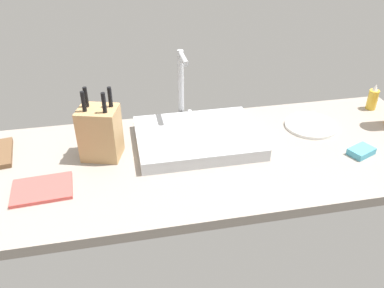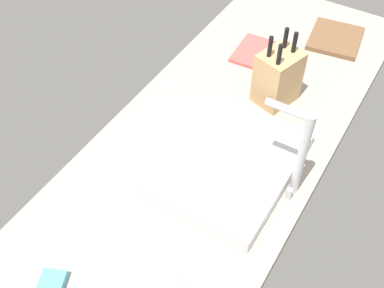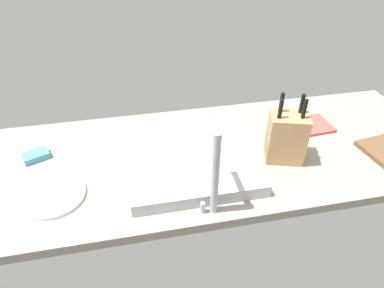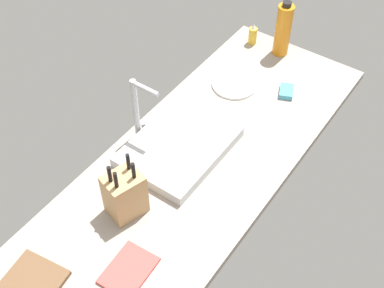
# 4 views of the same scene
# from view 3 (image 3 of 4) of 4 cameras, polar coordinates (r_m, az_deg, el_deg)

# --- Properties ---
(countertop_slab) EXTENTS (1.92, 0.66, 0.04)m
(countertop_slab) POSITION_cam_3_polar(r_m,az_deg,el_deg) (1.29, 1.92, -2.30)
(countertop_slab) COLOR gray
(countertop_slab) RESTS_ON ground
(sink_basin) EXTENTS (0.45, 0.34, 0.05)m
(sink_basin) POSITION_cam_3_polar(r_m,az_deg,el_deg) (1.19, 0.15, -3.91)
(sink_basin) COLOR #B7BABF
(sink_basin) RESTS_ON countertop_slab
(faucet) EXTENTS (0.06, 0.13, 0.30)m
(faucet) POSITION_cam_3_polar(r_m,az_deg,el_deg) (0.97, 3.73, -3.78)
(faucet) COLOR #B7BABF
(faucet) RESTS_ON countertop_slab
(knife_block) EXTENTS (0.16, 0.14, 0.25)m
(knife_block) POSITION_cam_3_polar(r_m,az_deg,el_deg) (1.26, 15.66, 1.28)
(knife_block) COLOR tan
(knife_block) RESTS_ON countertop_slab
(dinner_plate) EXTENTS (0.21, 0.21, 0.01)m
(dinner_plate) POSITION_cam_3_polar(r_m,az_deg,el_deg) (1.20, -22.34, -8.01)
(dinner_plate) COLOR white
(dinner_plate) RESTS_ON countertop_slab
(dish_towel) EXTENTS (0.19, 0.15, 0.01)m
(dish_towel) POSITION_cam_3_polar(r_m,az_deg,el_deg) (1.51, 19.08, 2.94)
(dish_towel) COLOR #CC4C47
(dish_towel) RESTS_ON countertop_slab
(dish_sponge) EXTENTS (0.11, 0.09, 0.02)m
(dish_sponge) POSITION_cam_3_polar(r_m,az_deg,el_deg) (1.38, -24.84, -1.78)
(dish_sponge) COLOR #4CA3BC
(dish_sponge) RESTS_ON countertop_slab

